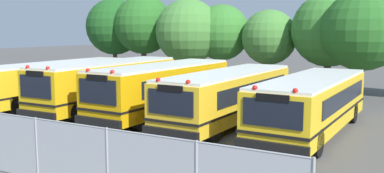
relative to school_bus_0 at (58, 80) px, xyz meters
The scene contains 13 objects.
ground_plane 7.83m from the school_bus_0, ahead, with size 160.00×160.00×0.00m, color #514F4C.
school_bus_0 is the anchor object (origin of this frame).
school_bus_1 4.01m from the school_bus_0, ahead, with size 2.56×10.48×2.77m.
school_bus_2 7.73m from the school_bus_0, ahead, with size 2.80×9.93×2.76m.
school_bus_3 11.45m from the school_bus_0, ahead, with size 2.75×10.21×2.58m.
school_bus_4 15.37m from the school_bus_0, ahead, with size 2.85×9.94×2.53m.
tree_0 12.23m from the school_bus_0, 112.64° to the left, with size 4.87×4.87×7.12m.
tree_1 11.36m from the school_bus_0, 97.06° to the left, with size 4.86×4.86×7.26m.
tree_2 11.43m from the school_bus_0, 74.18° to the left, with size 5.07×5.07×6.81m.
tree_3 13.43m from the school_bus_0, 65.26° to the left, with size 4.38×4.36×6.38m.
tree_4 15.04m from the school_bus_0, 51.83° to the left, with size 4.03×4.03×5.88m.
tree_5 17.77m from the school_bus_0, 40.36° to the left, with size 5.00×5.00×6.90m.
tree_6 18.91m from the school_bus_0, 30.88° to the left, with size 4.95×4.95×6.84m.
Camera 1 is at (11.90, -18.20, 4.35)m, focal length 39.82 mm.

